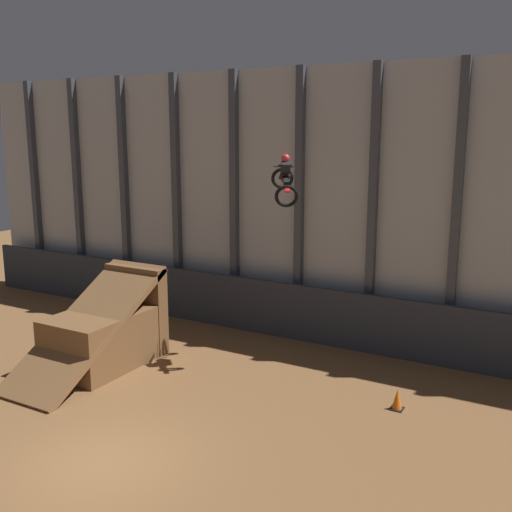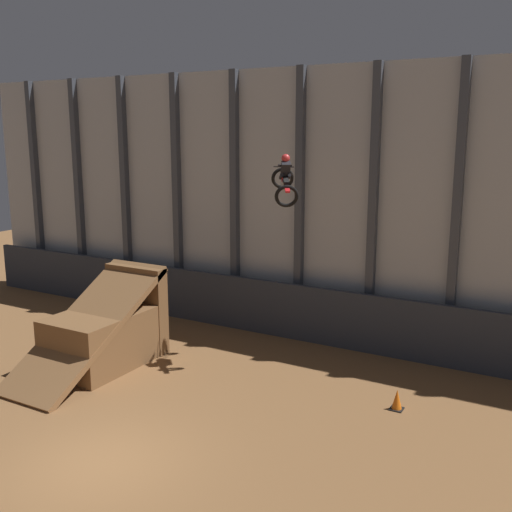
# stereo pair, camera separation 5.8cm
# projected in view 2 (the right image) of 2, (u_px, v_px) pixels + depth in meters

# --- Properties ---
(ground_plane) EXTENTS (60.00, 60.00, 0.00)m
(ground_plane) POSITION_uv_depth(u_px,v_px,m) (102.00, 464.00, 13.82)
(ground_plane) COLOR brown
(arena_back_wall) EXTENTS (32.00, 0.40, 9.78)m
(arena_back_wall) POSITION_uv_depth(u_px,v_px,m) (301.00, 205.00, 21.85)
(arena_back_wall) COLOR #ADB2B7
(arena_back_wall) RESTS_ON ground_plane
(lower_barrier) EXTENTS (31.36, 0.20, 2.07)m
(lower_barrier) POSITION_uv_depth(u_px,v_px,m) (291.00, 311.00, 22.01)
(lower_barrier) COLOR #2D333D
(lower_barrier) RESTS_ON ground_plane
(dirt_ramp) EXTENTS (2.34, 5.41, 3.16)m
(dirt_ramp) POSITION_uv_depth(u_px,v_px,m) (108.00, 331.00, 19.70)
(dirt_ramp) COLOR brown
(dirt_ramp) RESTS_ON ground_plane
(rider_bike_solo) EXTENTS (1.51, 1.80, 1.65)m
(rider_bike_solo) POSITION_uv_depth(u_px,v_px,m) (285.00, 180.00, 18.56)
(rider_bike_solo) COLOR black
(traffic_cone_arena_edge) EXTENTS (0.36, 0.36, 0.58)m
(traffic_cone_arena_edge) POSITION_uv_depth(u_px,v_px,m) (397.00, 400.00, 16.46)
(traffic_cone_arena_edge) COLOR black
(traffic_cone_arena_edge) RESTS_ON ground_plane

